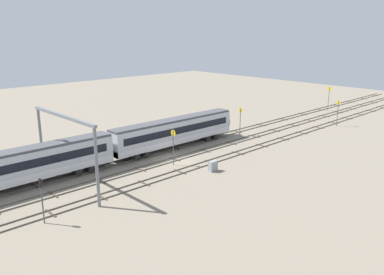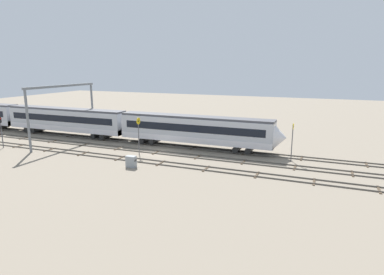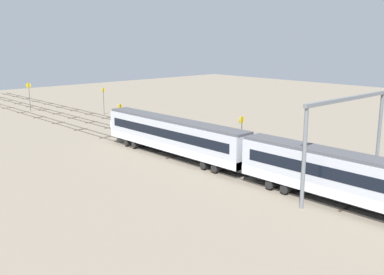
% 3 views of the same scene
% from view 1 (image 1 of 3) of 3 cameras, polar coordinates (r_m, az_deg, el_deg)
% --- Properties ---
extents(ground_plane, '(189.89, 189.89, 0.00)m').
position_cam_1_polar(ground_plane, '(60.45, -2.47, -3.16)').
color(ground_plane, gray).
extents(track_near_foreground, '(173.89, 2.40, 0.16)m').
position_cam_1_polar(track_near_foreground, '(57.21, 0.60, -4.15)').
color(track_near_foreground, '#59544C').
rests_on(track_near_foreground, ground).
extents(track_second_near, '(173.89, 2.40, 0.16)m').
position_cam_1_polar(track_second_near, '(60.43, -2.47, -3.10)').
color(track_second_near, '#59544C').
rests_on(track_second_near, ground).
extents(track_with_train, '(173.89, 2.40, 0.16)m').
position_cam_1_polar(track_with_train, '(63.82, -5.21, -2.14)').
color(track_with_train, '#59544C').
rests_on(track_with_train, ground).
extents(overhead_gantry, '(0.40, 14.79, 9.34)m').
position_cam_1_polar(overhead_gantry, '(49.87, -17.75, 0.14)').
color(overhead_gantry, slate).
rests_on(overhead_gantry, ground).
extents(speed_sign_near_foreground, '(0.14, 0.80, 5.24)m').
position_cam_1_polar(speed_sign_near_foreground, '(85.84, 20.13, 3.70)').
color(speed_sign_near_foreground, '#4C4C51').
rests_on(speed_sign_near_foreground, ground).
extents(speed_sign_mid_trackside, '(0.14, 0.83, 5.06)m').
position_cam_1_polar(speed_sign_mid_trackside, '(74.37, 6.92, 2.81)').
color(speed_sign_mid_trackside, '#4C4C51').
rests_on(speed_sign_mid_trackside, ground).
extents(speed_sign_far_trackside, '(0.14, 0.95, 5.26)m').
position_cam_1_polar(speed_sign_far_trackside, '(57.06, -2.71, -0.68)').
color(speed_sign_far_trackside, '#4C4C51').
rests_on(speed_sign_far_trackside, ground).
extents(speed_sign_distant_end, '(0.14, 1.03, 5.84)m').
position_cam_1_polar(speed_sign_distant_end, '(101.75, 18.99, 5.80)').
color(speed_sign_distant_end, '#4C4C51').
rests_on(speed_sign_distant_end, ground).
extents(signal_light_trackside_departure, '(0.31, 0.32, 4.81)m').
position_cam_1_polar(signal_light_trackside_departure, '(42.80, -20.70, -7.63)').
color(signal_light_trackside_departure, '#4C4C51').
rests_on(signal_light_trackside_departure, ground).
extents(relay_cabinet, '(1.26, 0.68, 1.44)m').
position_cam_1_polar(relay_cabinet, '(55.44, 3.01, -4.11)').
color(relay_cabinet, gray).
rests_on(relay_cabinet, ground).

